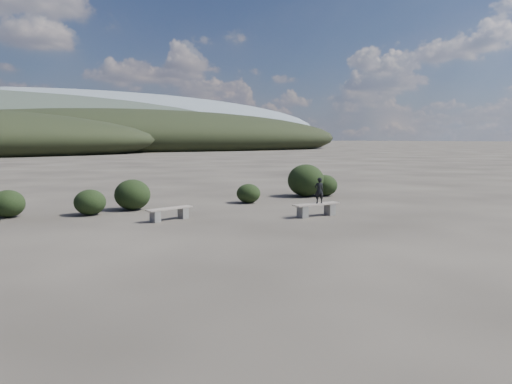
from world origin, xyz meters
TOP-DOWN VIEW (x-y plane):
  - ground at (0.00, 0.00)m, footprint 1200.00×1200.00m
  - bench_left at (-2.66, 5.94)m, footprint 1.81×0.72m
  - bench_right at (2.25, 3.80)m, footprint 1.93×0.45m
  - seated_person at (2.37, 3.80)m, footprint 0.40×0.33m
  - shrub_a at (-4.67, 8.72)m, footprint 1.18×1.18m
  - shrub_b at (-2.86, 9.19)m, footprint 1.44×1.44m
  - shrub_c at (2.22, 8.47)m, footprint 1.07×1.07m
  - shrub_d at (6.01, 9.12)m, footprint 1.83×1.83m
  - shrub_e at (6.91, 8.74)m, footprint 1.28×1.28m
  - shrub_f at (-7.33, 9.76)m, footprint 1.19×1.19m

SIDE VIEW (x-z plane):
  - ground at x=0.00m, z-range 0.00..0.00m
  - bench_left at x=-2.66m, z-range 0.05..0.49m
  - bench_right at x=2.25m, z-range 0.05..0.53m
  - shrub_c at x=2.22m, z-range 0.00..0.86m
  - shrub_a at x=-4.67m, z-range 0.00..0.96m
  - shrub_f at x=-7.33m, z-range 0.00..1.01m
  - shrub_e at x=6.91m, z-range 0.00..1.06m
  - shrub_b at x=-2.86m, z-range 0.00..1.23m
  - shrub_d at x=6.01m, z-range 0.00..1.60m
  - seated_person at x=2.37m, z-range 0.48..1.43m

